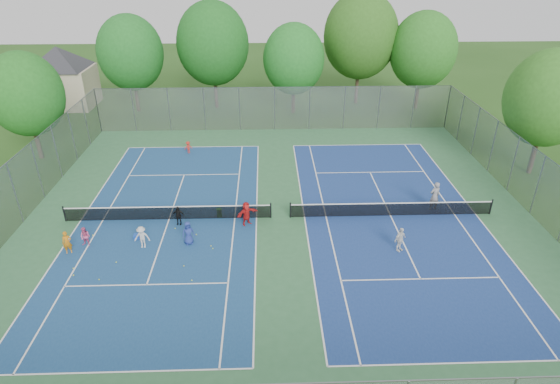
{
  "coord_description": "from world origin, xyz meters",
  "views": [
    {
      "loc": [
        -0.86,
        -25.32,
        15.21
      ],
      "look_at": [
        0.0,
        1.0,
        1.3
      ],
      "focal_mm": 30.0,
      "sensor_mm": 36.0,
      "label": 1
    }
  ],
  "objects_px": {
    "net_left": "(168,213)",
    "net_right": "(391,210)",
    "ball_hopper": "(219,213)",
    "instructor": "(435,196)",
    "ball_crate": "(137,236)"
  },
  "relations": [
    {
      "from": "net_left",
      "to": "instructor",
      "type": "bearing_deg",
      "value": 2.45
    },
    {
      "from": "instructor",
      "to": "net_left",
      "type": "bearing_deg",
      "value": -15.41
    },
    {
      "from": "net_right",
      "to": "ball_hopper",
      "type": "xyz_separation_m",
      "value": [
        -10.86,
        0.24,
        -0.17
      ]
    },
    {
      "from": "net_right",
      "to": "instructor",
      "type": "relative_size",
      "value": 6.56
    },
    {
      "from": "ball_crate",
      "to": "ball_hopper",
      "type": "height_order",
      "value": "ball_hopper"
    },
    {
      "from": "ball_hopper",
      "to": "net_left",
      "type": "bearing_deg",
      "value": -175.56
    },
    {
      "from": "ball_crate",
      "to": "instructor",
      "type": "relative_size",
      "value": 0.17
    },
    {
      "from": "net_right",
      "to": "net_left",
      "type": "bearing_deg",
      "value": 180.0
    },
    {
      "from": "net_left",
      "to": "ball_crate",
      "type": "relative_size",
      "value": 38.79
    },
    {
      "from": "net_left",
      "to": "net_right",
      "type": "distance_m",
      "value": 14.0
    },
    {
      "from": "net_left",
      "to": "net_right",
      "type": "xyz_separation_m",
      "value": [
        14.0,
        0.0,
        0.0
      ]
    },
    {
      "from": "net_left",
      "to": "net_right",
      "type": "bearing_deg",
      "value": 0.0
    },
    {
      "from": "net_left",
      "to": "ball_crate",
      "type": "xyz_separation_m",
      "value": [
        -1.5,
        -2.1,
        -0.31
      ]
    },
    {
      "from": "ball_crate",
      "to": "net_right",
      "type": "bearing_deg",
      "value": 7.71
    },
    {
      "from": "instructor",
      "to": "ball_crate",
      "type": "bearing_deg",
      "value": -9.15
    }
  ]
}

